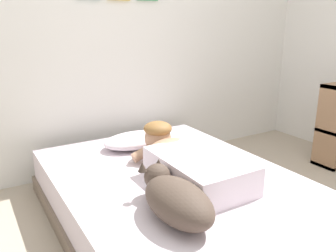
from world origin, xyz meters
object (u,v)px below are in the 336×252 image
object	(u,v)px
coffee_cup	(173,144)
cell_phone	(228,182)
bed	(180,203)
person_lying	(186,160)
dog	(175,198)
pillow	(136,140)

from	to	relation	value
coffee_cup	cell_phone	distance (m)	0.69
bed	person_lying	distance (m)	0.28
person_lying	dog	world-z (taller)	person_lying
bed	pillow	size ratio (longest dim) A/B	3.98
bed	dog	bearing A→B (deg)	-126.01
person_lying	dog	size ratio (longest dim) A/B	1.60
pillow	coffee_cup	bearing A→B (deg)	-37.77
person_lying	coffee_cup	bearing A→B (deg)	67.73
dog	person_lying	bearing A→B (deg)	49.78
person_lying	pillow	bearing A→B (deg)	93.08
pillow	coffee_cup	xyz separation A→B (m)	(0.23, -0.18, -0.02)
coffee_cup	cell_phone	xyz separation A→B (m)	(-0.03, -0.69, -0.03)
coffee_cup	bed	bearing A→B (deg)	-117.10
pillow	coffee_cup	world-z (taller)	pillow
dog	coffee_cup	world-z (taller)	dog
cell_phone	coffee_cup	bearing A→B (deg)	87.56
person_lying	coffee_cup	distance (m)	0.52
dog	cell_phone	world-z (taller)	dog
dog	coffee_cup	xyz separation A→B (m)	(0.51, 0.84, -0.07)
dog	coffee_cup	bearing A→B (deg)	58.97
bed	coffee_cup	xyz separation A→B (m)	(0.25, 0.49, 0.21)
pillow	person_lying	bearing A→B (deg)	-86.92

